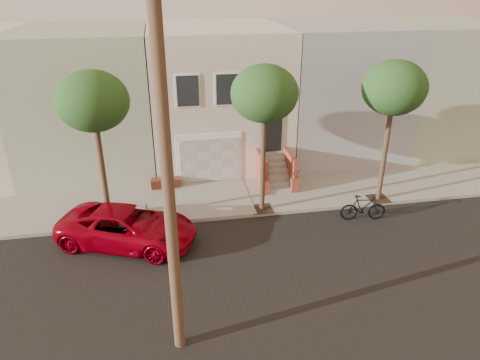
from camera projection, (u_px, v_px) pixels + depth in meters
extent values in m
plane|color=black|center=(259.00, 266.00, 15.81)|extent=(90.00, 90.00, 0.00)
cube|color=gray|center=(234.00, 197.00, 20.55)|extent=(40.00, 3.70, 0.15)
cube|color=beige|center=(216.00, 92.00, 24.27)|extent=(7.00, 8.00, 7.00)
cube|color=#92A282|center=(88.00, 98.00, 23.16)|extent=(6.50, 8.00, 7.00)
cube|color=#989CA1|center=(333.00, 87.00, 25.37)|extent=(6.50, 8.00, 7.00)
cube|color=#92A282|center=(435.00, 83.00, 26.42)|extent=(6.50, 8.00, 7.00)
cube|color=white|center=(209.00, 158.00, 21.51)|extent=(3.20, 0.12, 2.50)
cube|color=beige|center=(210.00, 160.00, 21.50)|extent=(2.90, 0.06, 2.20)
cube|color=gray|center=(215.00, 197.00, 20.37)|extent=(3.20, 3.70, 0.02)
cube|color=#963F28|center=(166.00, 183.00, 21.31)|extent=(1.40, 0.45, 0.44)
cube|color=black|center=(272.00, 132.00, 21.49)|extent=(1.00, 0.06, 2.00)
cube|color=#3F4751|center=(188.00, 91.00, 19.91)|extent=(1.00, 0.06, 1.40)
cube|color=white|center=(188.00, 91.00, 19.93)|extent=(1.15, 0.05, 1.55)
cube|color=#3F4751|center=(227.00, 89.00, 20.21)|extent=(1.00, 0.06, 1.40)
cube|color=white|center=(227.00, 89.00, 20.22)|extent=(1.15, 0.05, 1.55)
cube|color=#3F4751|center=(265.00, 88.00, 20.50)|extent=(1.00, 0.06, 1.40)
cube|color=white|center=(265.00, 88.00, 20.52)|extent=(1.15, 0.05, 1.55)
cube|color=gray|center=(280.00, 190.00, 20.86)|extent=(1.20, 0.28, 0.20)
cube|color=gray|center=(278.00, 184.00, 21.03)|extent=(1.20, 0.28, 0.20)
cube|color=gray|center=(277.00, 178.00, 21.19)|extent=(1.20, 0.28, 0.20)
cube|color=gray|center=(276.00, 172.00, 21.36)|extent=(1.20, 0.28, 0.20)
cube|color=gray|center=(274.00, 166.00, 21.52)|extent=(1.20, 0.28, 0.20)
cube|color=gray|center=(273.00, 160.00, 21.69)|extent=(1.20, 0.28, 0.20)
cube|color=gray|center=(272.00, 154.00, 21.85)|extent=(1.20, 0.28, 0.20)
cube|color=#943B30|center=(262.00, 171.00, 21.20)|extent=(0.18, 1.96, 1.60)
cube|color=#943B30|center=(289.00, 169.00, 21.43)|extent=(0.18, 1.96, 1.60)
cube|color=#943B30|center=(266.00, 187.00, 20.61)|extent=(0.35, 0.35, 0.70)
imported|color=#1B4A1A|center=(266.00, 176.00, 20.36)|extent=(0.40, 0.35, 0.45)
cube|color=#943B30|center=(294.00, 185.00, 20.83)|extent=(0.35, 0.35, 0.70)
imported|color=#1B4A1A|center=(295.00, 174.00, 20.59)|extent=(0.41, 0.35, 0.45)
cube|color=#2D2116|center=(110.00, 222.00, 18.33)|extent=(0.90, 0.90, 0.02)
cylinder|color=#3D281B|center=(103.00, 176.00, 17.45)|extent=(0.22, 0.22, 4.20)
ellipsoid|color=#1B4A1A|center=(93.00, 101.00, 16.16)|extent=(2.70, 2.57, 2.29)
cube|color=#2D2116|center=(262.00, 209.00, 19.38)|extent=(0.90, 0.90, 0.02)
cylinder|color=#3D281B|center=(263.00, 165.00, 18.50)|extent=(0.22, 0.22, 4.20)
ellipsoid|color=#1B4A1A|center=(265.00, 94.00, 17.22)|extent=(2.70, 2.57, 2.29)
cube|color=#2D2116|center=(378.00, 199.00, 20.28)|extent=(0.90, 0.90, 0.02)
cylinder|color=#3D281B|center=(384.00, 156.00, 19.40)|extent=(0.22, 0.22, 4.20)
ellipsoid|color=#1B4A1A|center=(394.00, 88.00, 18.11)|extent=(2.70, 2.57, 2.29)
cylinder|color=#4D3323|center=(168.00, 185.00, 10.36)|extent=(0.30, 0.30, 10.00)
imported|color=#970011|center=(128.00, 227.00, 16.86)|extent=(5.81, 4.21, 1.47)
imported|color=black|center=(363.00, 208.00, 18.59)|extent=(1.99, 0.82, 1.16)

